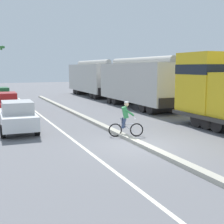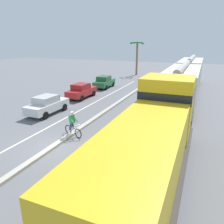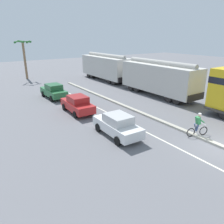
{
  "view_description": "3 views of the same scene",
  "coord_description": "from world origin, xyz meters",
  "px_view_note": "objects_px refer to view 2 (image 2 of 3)",
  "views": [
    {
      "loc": [
        -6.29,
        -11.61,
        3.35
      ],
      "look_at": [
        -0.06,
        3.0,
        1.07
      ],
      "focal_mm": 50.0,
      "sensor_mm": 36.0,
      "label": 1
    },
    {
      "loc": [
        7.83,
        -9.66,
        6.07
      ],
      "look_at": [
        2.77,
        2.41,
        1.85
      ],
      "focal_mm": 35.0,
      "sensor_mm": 36.0,
      "label": 2
    },
    {
      "loc": [
        -12.95,
        -6.54,
        6.86
      ],
      "look_at": [
        -3.5,
        7.31,
        0.96
      ],
      "focal_mm": 35.0,
      "sensor_mm": 36.0,
      "label": 3
    }
  ],
  "objects_px": {
    "hopper_car_lead": "(182,87)",
    "parked_car_green": "(104,82)",
    "cyclist": "(73,125)",
    "hopper_car_middle": "(190,72)",
    "locomotive": "(153,141)",
    "palm_tree_near": "(137,50)",
    "parked_car_white": "(47,105)",
    "parked_car_red": "(81,91)"
  },
  "relations": [
    {
      "from": "cyclist",
      "to": "parked_car_red",
      "type": "bearing_deg",
      "value": 117.1
    },
    {
      "from": "parked_car_white",
      "to": "cyclist",
      "type": "relative_size",
      "value": 2.47
    },
    {
      "from": "parked_car_green",
      "to": "palm_tree_near",
      "type": "xyz_separation_m",
      "value": [
        0.48,
        13.89,
        3.77
      ]
    },
    {
      "from": "hopper_car_middle",
      "to": "parked_car_red",
      "type": "bearing_deg",
      "value": -132.25
    },
    {
      "from": "hopper_car_lead",
      "to": "cyclist",
      "type": "distance_m",
      "value": 11.38
    },
    {
      "from": "hopper_car_lead",
      "to": "parked_car_white",
      "type": "height_order",
      "value": "hopper_car_lead"
    },
    {
      "from": "parked_car_white",
      "to": "parked_car_green",
      "type": "relative_size",
      "value": 1.0
    },
    {
      "from": "hopper_car_lead",
      "to": "parked_car_red",
      "type": "bearing_deg",
      "value": -178.89
    },
    {
      "from": "hopper_car_middle",
      "to": "cyclist",
      "type": "distance_m",
      "value": 22.1
    },
    {
      "from": "hopper_car_lead",
      "to": "parked_car_green",
      "type": "relative_size",
      "value": 2.49
    },
    {
      "from": "parked_car_white",
      "to": "parked_car_red",
      "type": "height_order",
      "value": "same"
    },
    {
      "from": "locomotive",
      "to": "parked_car_red",
      "type": "height_order",
      "value": "locomotive"
    },
    {
      "from": "hopper_car_lead",
      "to": "palm_tree_near",
      "type": "bearing_deg",
      "value": 117.34
    },
    {
      "from": "hopper_car_lead",
      "to": "parked_car_red",
      "type": "height_order",
      "value": "hopper_car_lead"
    },
    {
      "from": "parked_car_green",
      "to": "cyclist",
      "type": "distance_m",
      "value": 16.38
    },
    {
      "from": "parked_car_green",
      "to": "hopper_car_middle",
      "type": "bearing_deg",
      "value": 27.59
    },
    {
      "from": "hopper_car_lead",
      "to": "palm_tree_near",
      "type": "relative_size",
      "value": 1.69
    },
    {
      "from": "hopper_car_middle",
      "to": "parked_car_red",
      "type": "relative_size",
      "value": 2.5
    },
    {
      "from": "hopper_car_lead",
      "to": "hopper_car_middle",
      "type": "relative_size",
      "value": 1.0
    },
    {
      "from": "parked_car_green",
      "to": "palm_tree_near",
      "type": "height_order",
      "value": "palm_tree_near"
    },
    {
      "from": "locomotive",
      "to": "hopper_car_middle",
      "type": "height_order",
      "value": "locomotive"
    },
    {
      "from": "locomotive",
      "to": "cyclist",
      "type": "bearing_deg",
      "value": 157.04
    },
    {
      "from": "parked_car_red",
      "to": "cyclist",
      "type": "xyz_separation_m",
      "value": [
        4.84,
        -9.45,
        0.0
      ]
    },
    {
      "from": "locomotive",
      "to": "cyclist",
      "type": "height_order",
      "value": "locomotive"
    },
    {
      "from": "hopper_car_middle",
      "to": "palm_tree_near",
      "type": "bearing_deg",
      "value": 141.15
    },
    {
      "from": "parked_car_white",
      "to": "palm_tree_near",
      "type": "xyz_separation_m",
      "value": [
        0.31,
        26.25,
        3.77
      ]
    },
    {
      "from": "hopper_car_lead",
      "to": "parked_car_green",
      "type": "bearing_deg",
      "value": 150.9
    },
    {
      "from": "cyclist",
      "to": "locomotive",
      "type": "bearing_deg",
      "value": -22.96
    },
    {
      "from": "parked_car_white",
      "to": "parked_car_green",
      "type": "xyz_separation_m",
      "value": [
        -0.17,
        12.36,
        0.0
      ]
    },
    {
      "from": "hopper_car_middle",
      "to": "parked_car_red",
      "type": "xyz_separation_m",
      "value": [
        -10.73,
        -11.81,
        -1.26
      ]
    },
    {
      "from": "hopper_car_middle",
      "to": "palm_tree_near",
      "type": "distance_m",
      "value": 13.43
    },
    {
      "from": "parked_car_green",
      "to": "hopper_car_lead",
      "type": "bearing_deg",
      "value": -29.1
    },
    {
      "from": "locomotive",
      "to": "parked_car_white",
      "type": "distance_m",
      "value": 12.1
    },
    {
      "from": "palm_tree_near",
      "to": "parked_car_white",
      "type": "bearing_deg",
      "value": -90.67
    },
    {
      "from": "hopper_car_lead",
      "to": "parked_car_white",
      "type": "bearing_deg",
      "value": -148.93
    },
    {
      "from": "palm_tree_near",
      "to": "hopper_car_lead",
      "type": "bearing_deg",
      "value": -62.66
    },
    {
      "from": "hopper_car_middle",
      "to": "cyclist",
      "type": "height_order",
      "value": "hopper_car_middle"
    },
    {
      "from": "hopper_car_lead",
      "to": "cyclist",
      "type": "height_order",
      "value": "hopper_car_lead"
    },
    {
      "from": "parked_car_red",
      "to": "parked_car_green",
      "type": "xyz_separation_m",
      "value": [
        -0.02,
        6.19,
        0.0
      ]
    },
    {
      "from": "hopper_car_middle",
      "to": "hopper_car_lead",
      "type": "bearing_deg",
      "value": -90.0
    },
    {
      "from": "parked_car_green",
      "to": "palm_tree_near",
      "type": "relative_size",
      "value": 0.68
    },
    {
      "from": "hopper_car_middle",
      "to": "locomotive",
      "type": "bearing_deg",
      "value": -90.0
    }
  ]
}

